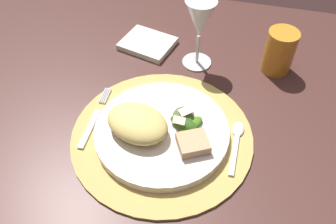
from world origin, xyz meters
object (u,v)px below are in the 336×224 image
at_px(spoon, 237,139).
at_px(amber_tumbler, 279,52).
at_px(fork, 94,120).
at_px(dinner_plate, 162,132).
at_px(napkin, 148,44).
at_px(dining_table, 171,138).
at_px(wine_glass, 200,21).

bearing_deg(spoon, amber_tumbler, 75.31).
height_order(fork, amber_tumbler, amber_tumbler).
height_order(dinner_plate, napkin, dinner_plate).
bearing_deg(napkin, amber_tumbler, -2.16).
bearing_deg(fork, spoon, 4.17).
height_order(dining_table, spoon, spoon).
bearing_deg(dinner_plate, wine_glass, 84.34).
bearing_deg(spoon, dining_table, 149.93).
bearing_deg(dinner_plate, amber_tumbler, 51.71).
xyz_separation_m(dining_table, fork, (-0.14, -0.11, 0.16)).
bearing_deg(dinner_plate, fork, 179.00).
height_order(napkin, wine_glass, wine_glass).
bearing_deg(napkin, wine_glass, -14.61).
xyz_separation_m(dining_table, amber_tumbler, (0.22, 0.15, 0.20)).
bearing_deg(fork, dining_table, 38.43).
distance_m(spoon, wine_glass, 0.27).
relative_size(fork, spoon, 1.28).
bearing_deg(dining_table, dinner_plate, -86.30).
height_order(dining_table, dinner_plate, dinner_plate).
xyz_separation_m(spoon, napkin, (-0.26, 0.25, -0.00)).
relative_size(dining_table, spoon, 9.42).
relative_size(dining_table, fork, 7.38).
bearing_deg(dining_table, wine_glass, 76.42).
height_order(dinner_plate, fork, dinner_plate).
relative_size(dinner_plate, fork, 1.57).
bearing_deg(napkin, dinner_plate, -68.28).
xyz_separation_m(napkin, amber_tumbler, (0.32, -0.01, 0.04)).
xyz_separation_m(dining_table, wine_glass, (0.03, 0.13, 0.27)).
distance_m(spoon, amber_tumbler, 0.25).
height_order(dinner_plate, spoon, dinner_plate).
distance_m(dinner_plate, fork, 0.15).
distance_m(dining_table, amber_tumbler, 0.33).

